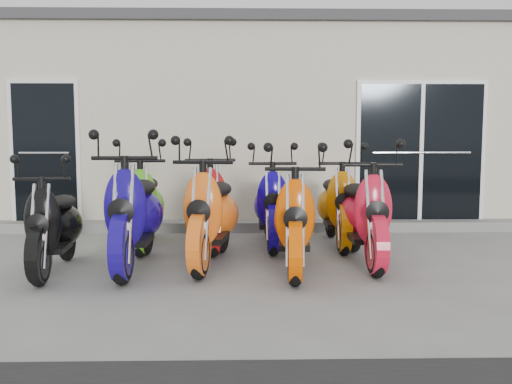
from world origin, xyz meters
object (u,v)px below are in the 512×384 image
at_px(scooter_front_red, 364,201).
at_px(scooter_back_green, 144,193).
at_px(scooter_back_blue, 271,194).
at_px(scooter_front_black, 54,213).
at_px(scooter_front_blue, 134,199).
at_px(scooter_back_yellow, 337,194).
at_px(scooter_front_orange_a, 211,200).
at_px(scooter_back_red, 207,192).
at_px(scooter_front_orange_b, 294,206).

height_order(scooter_front_red, scooter_back_green, scooter_front_red).
distance_m(scooter_front_red, scooter_back_blue, 1.47).
height_order(scooter_front_black, scooter_back_green, scooter_back_green).
bearing_deg(scooter_front_blue, scooter_back_blue, 37.44).
height_order(scooter_front_red, scooter_back_blue, scooter_front_red).
height_order(scooter_front_blue, scooter_back_yellow, scooter_front_blue).
height_order(scooter_front_orange_a, scooter_back_yellow, scooter_front_orange_a).
bearing_deg(scooter_front_orange_a, scooter_back_yellow, 41.32).
distance_m(scooter_front_black, scooter_back_red, 2.07).
bearing_deg(scooter_front_orange_a, scooter_back_blue, 63.38).
distance_m(scooter_front_blue, scooter_front_red, 2.60).
distance_m(scooter_front_orange_a, scooter_back_green, 1.40).
bearing_deg(scooter_back_red, scooter_front_black, -147.78).
distance_m(scooter_front_black, scooter_front_orange_a, 1.71).
bearing_deg(scooter_front_black, scooter_back_yellow, 19.04).
bearing_deg(scooter_front_orange_a, scooter_back_red, 103.86).
relative_size(scooter_front_black, scooter_front_orange_b, 0.92).
relative_size(scooter_front_orange_b, scooter_back_green, 0.99).
distance_m(scooter_front_orange_a, scooter_front_orange_b, 0.96).
bearing_deg(scooter_front_orange_b, scooter_back_green, 148.07).
xyz_separation_m(scooter_front_orange_b, scooter_back_green, (-1.86, 1.35, 0.01)).
bearing_deg(scooter_front_blue, scooter_front_black, -168.90).
bearing_deg(scooter_front_black, scooter_back_green, 57.66).
relative_size(scooter_front_red, scooter_back_green, 1.01).
bearing_deg(scooter_front_black, scooter_front_orange_a, 6.90).
bearing_deg(scooter_back_red, scooter_front_red, -37.29).
xyz_separation_m(scooter_front_orange_a, scooter_front_red, (1.75, 0.02, -0.02)).
relative_size(scooter_front_black, scooter_front_blue, 0.84).
bearing_deg(scooter_front_orange_a, scooter_back_green, 139.87).
relative_size(scooter_front_orange_a, scooter_back_red, 1.03).
xyz_separation_m(scooter_front_blue, scooter_front_red, (2.59, 0.17, -0.05)).
xyz_separation_m(scooter_front_orange_a, scooter_back_blue, (0.73, 1.07, -0.05)).
relative_size(scooter_back_red, scooter_back_blue, 1.04).
height_order(scooter_front_black, scooter_front_blue, scooter_front_blue).
relative_size(scooter_front_orange_a, scooter_front_orange_b, 1.05).
relative_size(scooter_front_black, scooter_front_orange_a, 0.87).
height_order(scooter_back_green, scooter_back_yellow, scooter_back_green).
distance_m(scooter_front_blue, scooter_front_orange_a, 0.86).
height_order(scooter_front_black, scooter_back_blue, scooter_back_blue).
xyz_separation_m(scooter_front_black, scooter_front_blue, (0.84, 0.17, 0.13)).
height_order(scooter_front_orange_b, scooter_front_red, scooter_front_red).
bearing_deg(scooter_front_red, scooter_front_orange_a, -179.14).
distance_m(scooter_front_orange_a, scooter_front_red, 1.75).
height_order(scooter_front_red, scooter_back_red, same).
xyz_separation_m(scooter_front_blue, scooter_front_orange_b, (1.76, -0.15, -0.07)).
height_order(scooter_front_orange_b, scooter_back_blue, scooter_front_orange_b).
relative_size(scooter_front_blue, scooter_back_green, 1.08).
bearing_deg(scooter_front_orange_b, scooter_front_orange_a, 165.60).
xyz_separation_m(scooter_front_blue, scooter_back_green, (-0.10, 1.19, -0.06)).
height_order(scooter_front_blue, scooter_front_red, scooter_front_blue).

